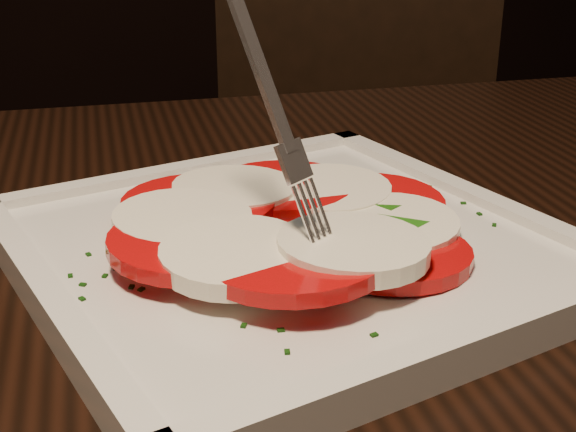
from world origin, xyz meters
The scene contains 5 objects.
table centered at (-0.08, -0.14, 0.65)m, with size 1.21×0.82×0.75m.
chair centered at (0.12, 0.51, 0.53)m, with size 0.53×0.53×0.93m.
plate centered at (-0.15, -0.13, 0.76)m, with size 0.29×0.29×0.01m, color silver.
caprese_salad centered at (-0.15, -0.13, 0.78)m, with size 0.25×0.25×0.03m.
fork centered at (-0.17, -0.15, 0.87)m, with size 0.03×0.08×0.16m, color white, non-canonical shape.
Camera 1 is at (-0.26, -0.54, 0.96)m, focal length 50.00 mm.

